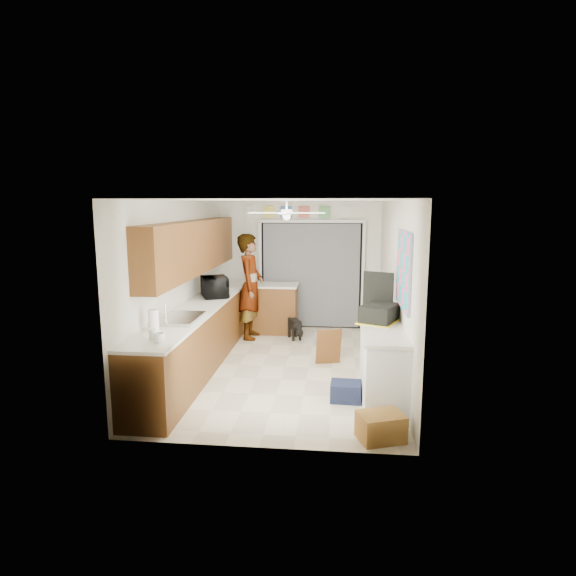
{
  "coord_description": "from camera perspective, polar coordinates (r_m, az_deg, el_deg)",
  "views": [
    {
      "loc": [
        0.77,
        -6.99,
        2.45
      ],
      "look_at": [
        0.0,
        0.4,
        1.15
      ],
      "focal_mm": 30.0,
      "sensor_mm": 36.0,
      "label": 1
    }
  ],
  "objects": [
    {
      "name": "microwave",
      "position": [
        8.02,
        -8.66,
        0.13
      ],
      "size": [
        0.6,
        0.7,
        0.33
      ],
      "primitive_type": "imported",
      "rotation": [
        0.0,
        0.0,
        1.98
      ],
      "color": "black",
      "rests_on": "left_countertop"
    },
    {
      "name": "suitcase",
      "position": [
        6.37,
        10.77,
        -2.93
      ],
      "size": [
        0.57,
        0.63,
        0.22
      ],
      "primitive_type": "cube",
      "rotation": [
        0.0,
        0.0,
        -0.43
      ],
      "color": "black",
      "rests_on": "right_counter_top"
    },
    {
      "name": "upper_cabinets",
      "position": [
        7.55,
        -11.13,
        4.8
      ],
      "size": [
        0.32,
        4.0,
        0.8
      ],
      "primitive_type": "cube",
      "color": "brown",
      "rests_on": "wall_left"
    },
    {
      "name": "wall_front",
      "position": [
        4.71,
        -3.65,
        -4.83
      ],
      "size": [
        3.2,
        0.0,
        3.2
      ],
      "primitive_type": "plane",
      "rotation": [
        -1.57,
        0.0,
        0.0
      ],
      "color": "white",
      "rests_on": "ground"
    },
    {
      "name": "curtain_panel",
      "position": [
        9.54,
        2.75,
        1.46
      ],
      "size": [
        1.9,
        0.03,
        2.05
      ],
      "primitive_type": "cube",
      "color": "gray",
      "rests_on": "wall_back"
    },
    {
      "name": "sink_basin",
      "position": [
        6.51,
        -12.69,
        -3.6
      ],
      "size": [
        0.5,
        0.76,
        0.06
      ],
      "primitive_type": "cube",
      "color": "silver",
      "rests_on": "left_countertop"
    },
    {
      "name": "suitcase_rim",
      "position": [
        6.4,
        10.74,
        -3.9
      ],
      "size": [
        0.64,
        0.71,
        0.02
      ],
      "primitive_type": "cube",
      "rotation": [
        0.0,
        0.0,
        -0.43
      ],
      "color": "yellow",
      "rests_on": "suitcase"
    },
    {
      "name": "right_counter_base",
      "position": [
        6.16,
        11.17,
        -9.22
      ],
      "size": [
        0.5,
        1.4,
        0.9
      ],
      "primitive_type": "cube",
      "color": "white",
      "rests_on": "floor"
    },
    {
      "name": "left_base_cabinets",
      "position": [
        7.56,
        -10.21,
        -5.58
      ],
      "size": [
        0.6,
        4.8,
        0.9
      ],
      "primitive_type": "cube",
      "color": "brown",
      "rests_on": "floor"
    },
    {
      "name": "header_frame_2",
      "position": [
        9.49,
        1.91,
        9.0
      ],
      "size": [
        0.22,
        0.02,
        0.22
      ],
      "primitive_type": "cube",
      "color": "#DA6051",
      "rests_on": "wall_back"
    },
    {
      "name": "jar_b",
      "position": [
        5.66,
        -15.77,
        -5.28
      ],
      "size": [
        0.1,
        0.1,
        0.12
      ],
      "primitive_type": "cylinder",
      "rotation": [
        0.0,
        0.0,
        -0.31
      ],
      "color": "silver",
      "rests_on": "left_countertop"
    },
    {
      "name": "right_counter_top",
      "position": [
        6.02,
        11.23,
        -4.99
      ],
      "size": [
        0.54,
        1.44,
        0.04
      ],
      "primitive_type": "cube",
      "color": "white",
      "rests_on": "right_counter_base"
    },
    {
      "name": "ceiling_fan",
      "position": [
        7.24,
        -0.17,
        8.89
      ],
      "size": [
        1.14,
        1.14,
        0.24
      ],
      "primitive_type": "cube",
      "color": "white",
      "rests_on": "ceiling"
    },
    {
      "name": "header_frame_0",
      "position": [
        9.56,
        -2.33,
        9.01
      ],
      "size": [
        0.22,
        0.02,
        0.22
      ],
      "primitive_type": "cube",
      "color": "#E7D84D",
      "rests_on": "wall_back"
    },
    {
      "name": "door_trim_left",
      "position": [
        9.66,
        -3.3,
        1.56
      ],
      "size": [
        0.06,
        0.04,
        2.1
      ],
      "primitive_type": "cube",
      "color": "white",
      "rests_on": "wall_back"
    },
    {
      "name": "peninsula_base",
      "position": [
        9.3,
        -2.05,
        -2.51
      ],
      "size": [
        1.0,
        0.6,
        0.9
      ],
      "primitive_type": "cube",
      "color": "brown",
      "rests_on": "floor"
    },
    {
      "name": "door_trim_head",
      "position": [
        9.45,
        2.81,
        7.9
      ],
      "size": [
        2.1,
        0.04,
        0.06
      ],
      "primitive_type": "cube",
      "color": "white",
      "rests_on": "wall_back"
    },
    {
      "name": "peninsula_top",
      "position": [
        9.21,
        -2.07,
        0.35
      ],
      "size": [
        1.04,
        0.64,
        0.04
      ],
      "primitive_type": "cube",
      "color": "white",
      "rests_on": "peninsula_base"
    },
    {
      "name": "header_frame_3",
      "position": [
        9.47,
        4.36,
        8.98
      ],
      "size": [
        0.22,
        0.02,
        0.22
      ],
      "primitive_type": "cube",
      "color": "#60A863",
      "rests_on": "wall_back"
    },
    {
      "name": "header_frame_4",
      "position": [
        9.47,
        6.81,
        8.94
      ],
      "size": [
        0.22,
        0.02,
        0.22
      ],
      "primitive_type": "cube",
      "color": "white",
      "rests_on": "wall_back"
    },
    {
      "name": "man",
      "position": [
        8.81,
        -4.49,
        0.18
      ],
      "size": [
        0.46,
        0.7,
        1.93
      ],
      "primitive_type": "imported",
      "rotation": [
        0.0,
        0.0,
        1.57
      ],
      "color": "white",
      "rests_on": "floor"
    },
    {
      "name": "wall_right",
      "position": [
        7.14,
        12.53,
        0.01
      ],
      "size": [
        0.0,
        5.0,
        5.0
      ],
      "primitive_type": "plane",
      "rotation": [
        1.57,
        0.0,
        -1.57
      ],
      "color": "white",
      "rests_on": "ground"
    },
    {
      "name": "header_frame_1",
      "position": [
        9.52,
        -0.21,
        9.01
      ],
      "size": [
        0.22,
        0.02,
        0.22
      ],
      "primitive_type": "cube",
      "color": "#466BBB",
      "rests_on": "wall_back"
    },
    {
      "name": "cardboard_box",
      "position": [
        5.34,
        10.94,
        -15.84
      ],
      "size": [
        0.55,
        0.48,
        0.29
      ],
      "primitive_type": "cube",
      "rotation": [
        0.0,
        0.0,
        0.34
      ],
      "color": "#AA7C35",
      "rests_on": "floor"
    },
    {
      "name": "suitcase_lid",
      "position": [
        6.6,
        10.63,
        -0.26
      ],
      "size": [
        0.39,
        0.2,
        0.5
      ],
      "primitive_type": "cube",
      "rotation": [
        0.0,
        0.0,
        -0.43
      ],
      "color": "black",
      "rests_on": "suitcase"
    },
    {
      "name": "paper_towel_roll",
      "position": [
        5.98,
        -15.65,
        -3.75
      ],
      "size": [
        0.14,
        0.14,
        0.27
      ],
      "primitive_type": "cylinder",
      "rotation": [
        0.0,
        0.0,
        0.19
      ],
      "color": "white",
      "rests_on": "left_countertop"
    },
    {
      "name": "left_countertop",
      "position": [
        7.45,
        -10.25,
        -2.09
      ],
      "size": [
        0.62,
        4.8,
        0.04
      ],
      "primitive_type": "cube",
      "color": "white",
      "rests_on": "left_base_cabinets"
    },
    {
      "name": "door_trim_right",
      "position": [
        9.55,
        8.88,
        1.37
      ],
      "size": [
        0.06,
        0.04,
        2.1
      ],
      "primitive_type": "cube",
      "color": "white",
      "rests_on": "wall_back"
    },
    {
      "name": "route66_sign",
      "position": [
        9.62,
        -4.41,
        8.99
      ],
      "size": [
        0.22,
        0.02,
        0.26
      ],
      "primitive_type": "cube",
      "color": "silver",
      "rests_on": "wall_back"
    },
    {
      "name": "navy_crate",
      "position": [
        6.25,
        6.87,
        -12.07
      ],
      "size": [
        0.39,
        0.33,
        0.23
      ],
      "primitive_type": "cube",
      "rotation": [
        0.0,
        0.0,
        -0.04
      ],
      "color": "#141932",
      "rests_on": "floor"
    },
    {
      "name": "faucet",
      "position": [
        6.55,
        -14.3,
        -2.72
      ],
      "size": [
        0.03,
        0.03,
        0.22
      ],
      "primitive_type": "cylinder",
      "color": "silver",
      "rests_on": "left_countertop"
    },
    {
      "name": "cabinet_door_panel",
      "position": [
        7.48,
        4.84,
        -6.93
      ],
      "size": [
        0.41,
        0.23,
        0.57
      ],
      "primitive_type": "cube",
      "rotation": [
        0.21,
        0.0,
        0.23
      ],
      "color": "brown",
      "rests_on": "floor"
    },
    {
      "name": "ceiling",
      "position": [
        7.04,
        -0.34,
        10.33
      ],
      "size": [
        5.0,
        5.0,
        0.0
      ],
      "primitive_type": "plane",
      "rotation": [
        3.14,
        0.0,
        0.0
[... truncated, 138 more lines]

